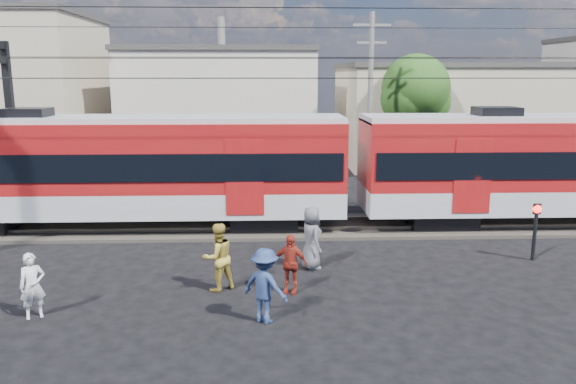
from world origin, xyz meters
name	(u,v)px	position (x,y,z in m)	size (l,w,h in m)	color
ground	(225,321)	(0.00, 0.00, 0.00)	(120.00, 120.00, 0.00)	black
track_bed	(240,227)	(0.00, 8.00, 0.06)	(70.00, 3.40, 0.12)	#2D2823
rail_near	(239,229)	(0.00, 7.25, 0.18)	(70.00, 0.12, 0.12)	#59544C
rail_far	(241,219)	(0.00, 8.75, 0.18)	(70.00, 0.12, 0.12)	#59544C
commuter_train	(128,166)	(-4.02, 8.00, 2.40)	(50.30, 3.08, 4.17)	black
building_midwest	(223,103)	(-2.00, 27.00, 3.66)	(12.24, 12.24, 7.30)	#BCB3A4
building_mideast	(467,113)	(14.00, 24.00, 3.16)	(16.32, 10.20, 6.30)	#BEAC91
utility_pole_mid	(370,98)	(6.00, 15.00, 4.53)	(1.80, 0.24, 8.50)	slate
tree_near	(418,93)	(9.19, 18.09, 4.66)	(3.82, 3.64, 6.72)	#382619
pedestrian_a	(32,286)	(-4.51, 0.39, 0.79)	(0.57, 0.38, 1.57)	silver
pedestrian_b	(218,257)	(-0.31, 1.96, 0.91)	(0.89, 0.69, 1.83)	gold
pedestrian_c	(265,286)	(0.94, -0.07, 0.89)	(1.14, 0.66, 1.77)	navy
pedestrian_d	(290,264)	(1.59, 1.69, 0.80)	(0.93, 0.39, 1.59)	maroon
pedestrian_e	(311,238)	(2.29, 3.55, 0.93)	(0.91, 0.59, 1.86)	#545359
crossing_signal	(536,221)	(9.20, 4.03, 1.24)	(0.26, 0.26, 1.79)	black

